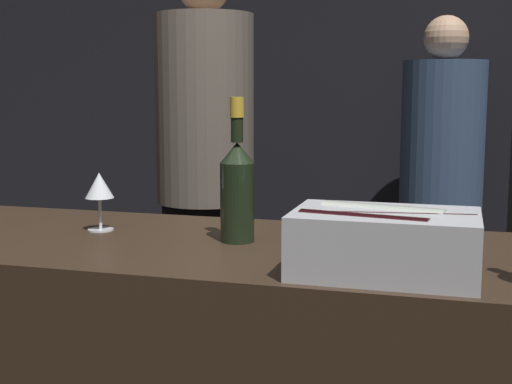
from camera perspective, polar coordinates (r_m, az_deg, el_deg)
name	(u,v)px	position (r m, az deg, el deg)	size (l,w,h in m)	color
wall_back_chalkboard	(378,76)	(4.03, 9.72, 9.13)	(6.40, 0.06, 2.80)	black
ice_bin_with_bottles	(384,239)	(1.41, 10.21, -3.74)	(0.36, 0.23, 0.13)	#B7BABF
wine_glass	(99,188)	(1.85, -12.42, 0.33)	(0.07, 0.07, 0.15)	silver
champagne_bottle	(237,186)	(1.67, -1.51, 0.48)	(0.08, 0.08, 0.34)	black
person_in_hoodie	(441,174)	(3.56, 14.59, 1.43)	(0.40, 0.40, 1.67)	black
person_blond_tee	(205,162)	(3.00, -4.07, 2.37)	(0.41, 0.41, 1.84)	black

